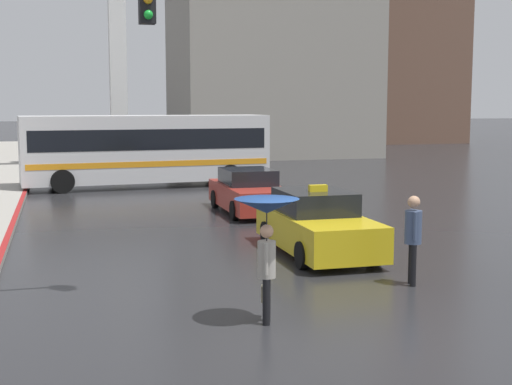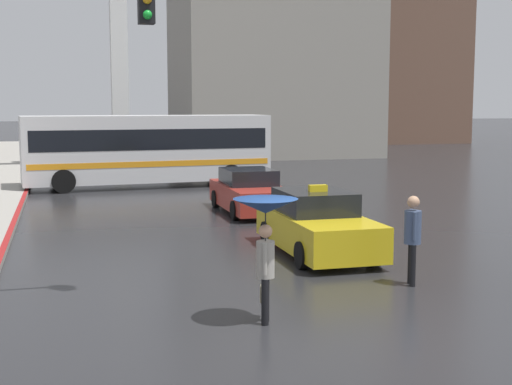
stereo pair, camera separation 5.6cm
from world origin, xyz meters
name	(u,v)px [view 2 (the right image)]	position (x,y,z in m)	size (l,w,h in m)	color
ground_plane	(344,340)	(0.00, 0.00, 0.00)	(300.00, 300.00, 0.00)	#262628
taxi	(317,225)	(1.78, 6.10, 0.69)	(1.91, 4.45, 1.66)	gold
sedan_red	(250,192)	(1.91, 12.91, 0.66)	(1.91, 4.56, 1.42)	#A52D23
city_bus	(147,147)	(-0.47, 21.26, 1.71)	(10.65, 3.34, 3.08)	silver
pedestrian_with_umbrella	(265,223)	(-0.91, 1.15, 1.66)	(1.05, 1.05, 2.05)	black
pedestrian_man	(413,232)	(2.56, 2.76, 1.07)	(0.42, 0.48, 1.78)	black
traffic_light	(28,67)	(-4.55, 3.00, 4.18)	(3.57, 0.38, 6.04)	black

